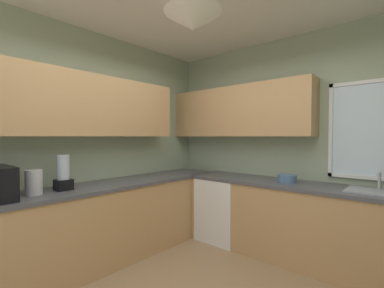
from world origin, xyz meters
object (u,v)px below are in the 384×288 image
bowl (287,178)px  blender_appliance (63,174)px  dishwasher (224,209)px  kettle (34,182)px  sink_assembly (377,191)px

bowl → blender_appliance: 2.49m
dishwasher → bowl: bearing=1.9°
dishwasher → kettle: (-0.64, -2.20, 0.59)m
dishwasher → bowl: (0.88, 0.03, 0.52)m
kettle → blender_appliance: blender_appliance is taller
dishwasher → sink_assembly: sink_assembly is taller
dishwasher → sink_assembly: size_ratio=1.63×
sink_assembly → blender_appliance: blender_appliance is taller
dishwasher → kettle: bearing=-106.2°
dishwasher → bowl: 1.03m
kettle → bowl: size_ratio=1.08×
bowl → sink_assembly: bearing=0.5°
sink_assembly → dishwasher: bearing=-178.8°
bowl → blender_appliance: bearing=-128.3°
blender_appliance → kettle: bearing=-85.9°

